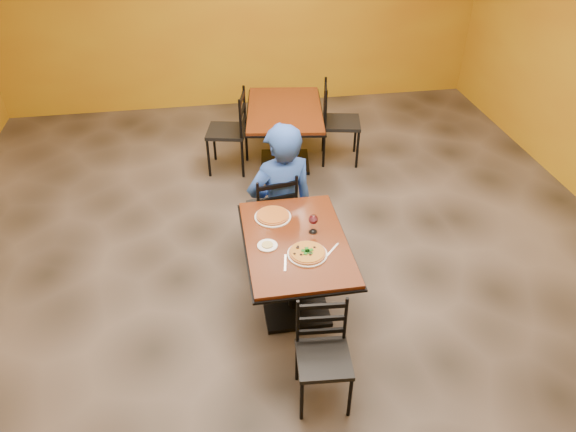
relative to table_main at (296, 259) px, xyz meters
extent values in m
cube|color=black|center=(0.00, 0.50, -0.56)|extent=(7.00, 8.00, 0.01)
cube|color=#C09615|center=(0.00, 4.50, 0.94)|extent=(7.00, 0.01, 3.00)
cube|color=#5D230E|center=(0.00, 0.00, 0.18)|extent=(0.80, 1.20, 0.03)
cube|color=black|center=(0.00, 0.00, 0.15)|extent=(0.83, 1.23, 0.02)
cylinder|color=black|center=(0.00, 0.00, -0.19)|extent=(0.12, 0.12, 0.66)
cube|color=black|center=(0.00, 0.00, -0.54)|extent=(0.55, 0.55, 0.04)
cube|color=#5D230E|center=(0.31, 2.52, 0.18)|extent=(1.04, 1.41, 0.03)
cube|color=black|center=(0.31, 2.52, 0.15)|extent=(1.08, 1.45, 0.02)
cylinder|color=black|center=(0.31, 2.52, -0.19)|extent=(0.13, 0.13, 0.66)
cube|color=black|center=(0.31, 2.52, -0.54)|extent=(0.68, 0.68, 0.04)
imported|color=#1C519A|center=(0.01, 0.84, 0.13)|extent=(0.74, 0.57, 1.37)
cylinder|color=white|center=(0.06, -0.19, 0.20)|extent=(0.31, 0.31, 0.01)
cylinder|color=#823009|center=(0.06, -0.19, 0.21)|extent=(0.28, 0.28, 0.02)
cylinder|color=white|center=(-0.14, 0.34, 0.20)|extent=(0.31, 0.31, 0.01)
cylinder|color=gold|center=(-0.14, 0.34, 0.21)|extent=(0.28, 0.28, 0.02)
cylinder|color=white|center=(-0.23, -0.04, 0.20)|extent=(0.16, 0.16, 0.01)
cylinder|color=tan|center=(-0.23, -0.04, 0.21)|extent=(0.09, 0.09, 0.01)
cube|color=silver|center=(-0.13, -0.26, 0.20)|extent=(0.05, 0.19, 0.00)
cube|color=silver|center=(0.25, -0.17, 0.20)|extent=(0.15, 0.17, 0.00)
camera|label=1|loc=(-0.60, -3.24, 2.79)|focal=32.88mm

